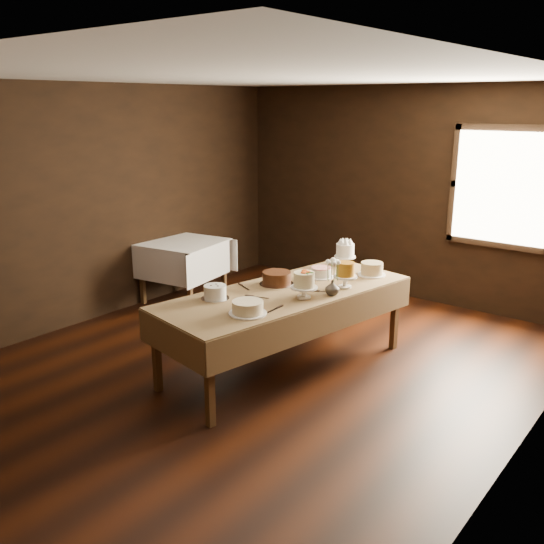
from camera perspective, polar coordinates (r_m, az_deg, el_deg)
The scene contains 23 objects.
floor at distance 6.04m, azimuth -1.19°, elevation -9.10°, with size 5.00×6.00×0.01m, color black.
ceiling at distance 5.47m, azimuth -1.37°, elevation 18.47°, with size 5.00×6.00×0.01m, color beige.
wall_back at distance 8.10m, azimuth 12.49°, elevation 7.40°, with size 5.00×0.02×2.80m, color black.
wall_left at distance 7.41m, azimuth -16.44°, elevation 6.35°, with size 0.02×6.00×2.80m, color black.
wall_right at distance 4.48m, azimuth 24.20°, elevation -0.54°, with size 0.02×6.00×2.80m, color black.
window at distance 7.54m, azimuth 21.33°, elevation 7.60°, with size 1.10×0.05×1.30m, color #FFEABF.
display_table at distance 5.74m, azimuth 1.30°, elevation -2.43°, with size 1.47×2.75×0.81m.
side_table at distance 7.88m, azimuth -8.64°, elevation 2.24°, with size 1.09×1.09×0.81m.
cake_meringue at distance 6.65m, azimuth 7.07°, elevation 1.64°, with size 0.28×0.28×0.26m.
cake_speckled at distance 6.32m, azimuth 9.63°, elevation 0.27°, with size 0.32×0.32×0.14m.
cake_lattice at distance 6.17m, azimuth 4.76°, elevation -0.10°, with size 0.26×0.26×0.10m.
cake_caramel at distance 5.84m, azimuth 7.10°, elevation -0.42°, with size 0.24×0.24×0.27m.
cake_chocolate at distance 5.90m, azimuth 0.46°, elevation -0.65°, with size 0.39×0.39×0.14m.
cake_flowers at distance 5.49m, azimuth 3.12°, elevation -1.41°, with size 0.26×0.26×0.26m.
cake_swirl at distance 5.49m, azimuth -5.52°, elevation -2.01°, with size 0.28×0.28×0.13m.
cake_cream at distance 5.10m, azimuth -2.36°, elevation -3.49°, with size 0.38×0.38×0.12m.
cake_server_a at distance 5.52m, azimuth -1.03°, elevation -2.49°, with size 0.24×0.03×0.01m, color silver.
cake_server_b at distance 5.18m, azimuth -0.02°, elevation -3.76°, with size 0.24×0.03×0.01m, color silver.
cake_server_c at distance 5.95m, azimuth 2.84°, elevation -1.11°, with size 0.24×0.03×0.01m, color silver.
cake_server_d at distance 5.71m, azimuth 5.39°, elevation -1.93°, with size 0.24×0.03×0.01m, color silver.
cake_server_e at distance 5.81m, azimuth -2.57°, elevation -1.56°, with size 0.24×0.03×0.01m, color silver.
flower_vase at distance 5.61m, azimuth 5.85°, elevation -1.53°, with size 0.14×0.14×0.14m, color #2D2823.
flower_bouquet at distance 5.56m, azimuth 5.90°, elevation 0.36°, with size 0.14×0.14×0.20m, color white, non-canonical shape.
Camera 1 is at (3.49, -4.21, 2.58)m, focal length 38.92 mm.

